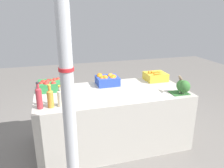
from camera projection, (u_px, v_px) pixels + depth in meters
name	position (u px, v px, depth m)	size (l,w,h in m)	color
ground_plane	(112.00, 142.00, 3.09)	(10.00, 10.00, 0.00)	slate
market_table	(112.00, 118.00, 2.96)	(1.95, 0.93, 0.77)	#B7B2A8
support_pole	(67.00, 83.00, 1.84)	(0.13, 0.13, 2.37)	#B7BABF
apple_crate	(50.00, 85.00, 2.87)	(0.31, 0.28, 0.15)	#2D8442
orange_crate	(107.00, 80.00, 3.08)	(0.31, 0.28, 0.15)	#2847B7
carrot_crate	(155.00, 76.00, 3.28)	(0.31, 0.28, 0.15)	gold
broccoli_pile	(183.00, 87.00, 2.73)	(0.22, 0.21, 0.18)	#2D602D
juice_bottle_ruby	(39.00, 97.00, 2.31)	(0.06, 0.06, 0.30)	#B2333D
juice_bottle_amber	(50.00, 98.00, 2.34)	(0.07, 0.07, 0.26)	gold
juice_bottle_cloudy	(60.00, 97.00, 2.37)	(0.07, 0.07, 0.24)	beige
sparrow_bird	(180.00, 78.00, 2.70)	(0.05, 0.13, 0.05)	#4C3D2D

